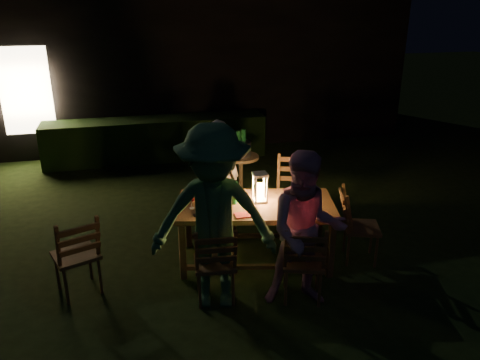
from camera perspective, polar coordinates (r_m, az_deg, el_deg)
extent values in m
plane|color=black|center=(6.00, -2.24, -8.01)|extent=(40.00, 40.00, 0.00)
cube|color=black|center=(11.47, -8.93, 14.23)|extent=(10.00, 4.00, 3.20)
cube|color=#FFE5B2|center=(9.65, -24.65, 9.84)|extent=(0.90, 0.06, 1.60)
cube|color=black|center=(9.26, -10.12, 4.96)|extent=(4.20, 0.70, 0.80)
cube|color=#543C1C|center=(5.36, 1.91, -3.15)|extent=(1.94, 1.26, 0.06)
cube|color=#543C1C|center=(5.23, -7.02, -8.74)|extent=(0.07, 0.07, 0.66)
cube|color=#543C1C|center=(5.88, -6.34, -5.18)|extent=(0.07, 0.07, 0.66)
cube|color=#543C1C|center=(5.32, 11.01, -8.46)|extent=(0.07, 0.07, 0.66)
cube|color=#543C1C|center=(5.95, 9.60, -4.99)|extent=(0.07, 0.07, 0.66)
cube|color=#543C1C|center=(4.83, -3.08, -10.07)|extent=(0.45, 0.43, 0.04)
cube|color=#543C1C|center=(4.55, -2.94, -8.39)|extent=(0.42, 0.18, 0.48)
cube|color=#543C1C|center=(4.88, 7.70, -9.85)|extent=(0.52, 0.51, 0.04)
cube|color=#543C1C|center=(4.59, 7.97, -8.17)|extent=(0.44, 0.26, 0.49)
cube|color=#543C1C|center=(6.13, -2.68, -2.24)|extent=(0.52, 0.51, 0.04)
cube|color=#543C1C|center=(6.21, -2.91, 1.10)|extent=(0.49, 0.21, 0.56)
cube|color=#543C1C|center=(6.19, 6.62, -2.27)|extent=(0.58, 0.57, 0.04)
cube|color=#543C1C|center=(6.27, 6.66, 0.95)|extent=(0.49, 0.29, 0.55)
cube|color=#543C1C|center=(5.69, 14.61, -5.64)|extent=(0.51, 0.52, 0.04)
cube|color=#543C1C|center=(5.55, 13.04, -3.18)|extent=(0.27, 0.44, 0.49)
cube|color=#543C1C|center=(5.21, -19.39, -8.67)|extent=(0.54, 0.53, 0.04)
cube|color=#543C1C|center=(4.92, -19.16, -6.83)|extent=(0.45, 0.29, 0.50)
imported|color=beige|center=(6.10, -2.71, 0.39)|extent=(0.63, 0.48, 1.53)
imported|color=#C587A5|center=(4.63, 8.06, -6.18)|extent=(0.90, 0.77, 1.62)
imported|color=#34693F|center=(4.52, -3.24, -4.80)|extent=(1.35, 0.96, 1.89)
cube|color=white|center=(5.39, 2.42, -2.50)|extent=(0.15, 0.15, 0.03)
cube|color=white|center=(5.27, 2.48, 0.69)|extent=(0.16, 0.16, 0.03)
cylinder|color=#FF9E3F|center=(5.35, 2.44, -1.37)|extent=(0.09, 0.09, 0.18)
cylinder|color=white|center=(5.55, -3.88, -1.92)|extent=(0.25, 0.25, 0.01)
cylinder|color=white|center=(5.15, -4.09, -3.83)|extent=(0.25, 0.25, 0.01)
cylinder|color=white|center=(5.59, 6.42, -1.83)|extent=(0.25, 0.25, 0.01)
cylinder|color=white|center=(5.19, 7.02, -3.72)|extent=(0.25, 0.25, 0.01)
cylinder|color=#0F471E|center=(5.29, -0.77, -1.51)|extent=(0.07, 0.07, 0.28)
cube|color=red|center=(5.05, 0.40, -4.29)|extent=(0.18, 0.14, 0.01)
cube|color=red|center=(5.13, 8.25, -4.09)|extent=(0.18, 0.14, 0.01)
cube|color=black|center=(5.08, -4.92, -4.25)|extent=(0.14, 0.07, 0.01)
cylinder|color=olive|center=(7.05, 0.11, 2.82)|extent=(0.54, 0.54, 0.04)
cylinder|color=olive|center=(7.17, 0.11, 0.13)|extent=(0.06, 0.06, 0.71)
cylinder|color=#A5A8AD|center=(7.01, 0.11, 3.83)|extent=(0.30, 0.30, 0.22)
cylinder|color=#0F471E|center=(6.95, -0.21, 4.10)|extent=(0.07, 0.07, 0.32)
cylinder|color=#0F471E|center=(7.05, 0.43, 4.34)|extent=(0.07, 0.07, 0.32)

